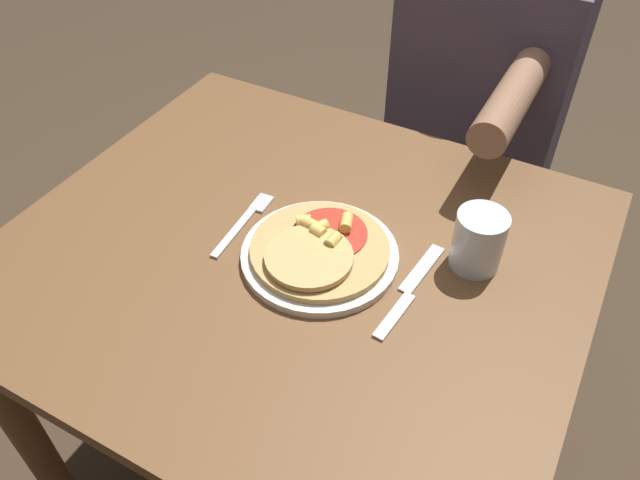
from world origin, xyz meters
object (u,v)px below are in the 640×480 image
dining_table (297,299)px  pizza (318,248)px  person_diner (479,104)px  drinking_glass (478,241)px  fork (245,220)px  knife (409,291)px  plate (320,255)px

dining_table → pizza: size_ratio=4.17×
pizza → person_diner: size_ratio=0.19×
dining_table → drinking_glass: size_ratio=9.38×
fork → drinking_glass: bearing=13.4°
fork → knife: (0.31, -0.02, 0.00)m
fork → knife: same height
knife → drinking_glass: bearing=58.2°
fork → drinking_glass: 0.39m
dining_table → fork: fork is taller
fork → knife: bearing=-3.2°
drinking_glass → pizza: bearing=-153.5°
plate → fork: bearing=173.8°
plate → fork: plate is taller
pizza → plate: bearing=81.2°
knife → drinking_glass: size_ratio=2.22×
pizza → knife: bearing=1.2°
drinking_glass → fork: bearing=-166.6°
plate → person_diner: bearing=84.8°
plate → knife: 0.16m
knife → drinking_glass: (0.07, 0.11, 0.05)m
plate → pizza: size_ratio=1.14×
knife → pizza: bearing=-178.8°
dining_table → knife: knife is taller
pizza → person_diner: bearing=84.8°
dining_table → knife: 0.24m
knife → fork: bearing=176.8°
drinking_glass → person_diner: bearing=106.2°
knife → person_diner: person_diner is taller
pizza → drinking_glass: size_ratio=2.25×
plate → drinking_glass: (0.22, 0.11, 0.04)m
fork → person_diner: (0.22, 0.65, -0.05)m
drinking_glass → knife: bearing=-121.8°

